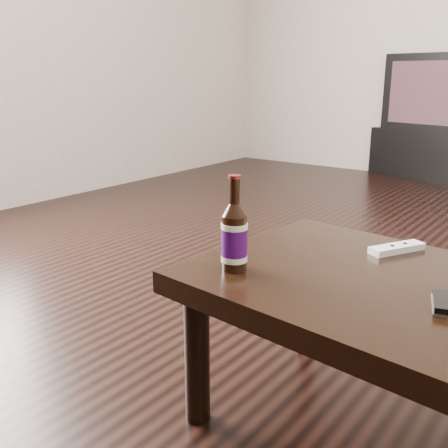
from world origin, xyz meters
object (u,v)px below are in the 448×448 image
Objects in this scene: coffee_table at (431,317)px; phone at (447,304)px; tv at (444,92)px; beer_bottle at (234,237)px; remote at (397,248)px; tv_stand at (437,154)px.

phone reaches higher than coffee_table.
tv is 3.74m from beer_bottle.
beer_bottle reaches higher than remote.
remote is at bearing 107.65° from phone.
beer_bottle reaches higher than phone.
phone is at bearing 9.66° from beer_bottle.
coffee_table is 5.02× the size of beer_bottle.
phone is at bearing -60.38° from tv.
remote is (0.27, 0.36, -0.07)m from beer_bottle.
remote is (-0.20, 0.28, 0.00)m from phone.
tv_stand is 1.09× the size of tv.
tv_stand is 3.76m from phone.
coffee_table is (0.94, -3.57, -0.36)m from tv.
tv is 3.44m from remote.
phone is (0.04, -0.05, 0.06)m from coffee_table.
beer_bottle is at bearing -67.58° from tv_stand.
phone is (0.98, -3.62, -0.30)m from tv.
remote is (-0.16, 0.23, 0.06)m from coffee_table.
beer_bottle is (0.51, -3.70, 0.29)m from tv_stand.
beer_bottle is at bearing -98.35° from remote.
beer_bottle is (0.51, -3.70, -0.22)m from tv.
coffee_table is 0.09m from phone.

